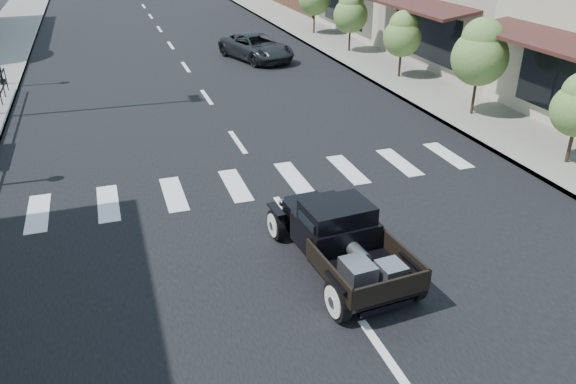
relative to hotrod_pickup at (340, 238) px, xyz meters
name	(u,v)px	position (x,y,z in m)	size (l,w,h in m)	color
ground	(320,261)	(-0.29, 0.34, -0.69)	(120.00, 120.00, 0.00)	black
road	(193,78)	(-0.29, 15.34, -0.68)	(14.00, 80.00, 0.02)	black
road_markings	(217,113)	(-0.29, 10.34, -0.69)	(12.00, 60.00, 0.06)	silver
sidewalk_right	(371,62)	(8.21, 15.34, -0.62)	(3.00, 80.00, 0.15)	gray
storefront_mid	(522,14)	(14.71, 13.34, 1.56)	(10.00, 9.00, 4.50)	#A4988A
small_tree_a	(576,120)	(8.01, 2.62, 0.67)	(1.46, 1.46, 2.43)	#557937
small_tree_b	(478,69)	(8.01, 7.10, 1.02)	(1.87, 1.87, 3.12)	#557937
small_tree_c	(401,45)	(8.01, 12.31, 0.77)	(1.57, 1.57, 2.62)	#557937
small_tree_d	(350,22)	(8.01, 17.52, 0.86)	(1.69, 1.69, 2.81)	#557937
small_tree_e	(314,5)	(8.01, 22.52, 1.00)	(1.85, 1.85, 3.08)	#557937
hotrod_pickup	(340,238)	(0.00, 0.00, 0.00)	(1.87, 4.00, 1.39)	black
second_car	(256,47)	(3.22, 17.72, -0.09)	(2.02, 4.37, 1.22)	black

